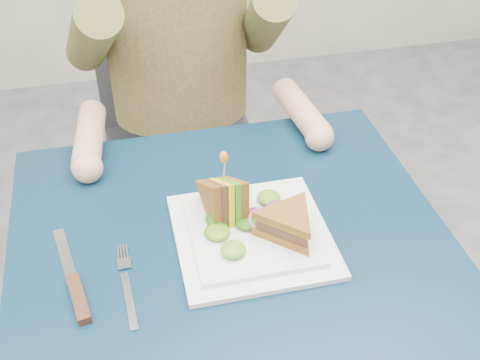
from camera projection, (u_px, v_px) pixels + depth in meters
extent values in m
cube|color=black|center=(236.00, 258.00, 1.01)|extent=(0.75, 0.75, 0.03)
cylinder|color=#595B5E|center=(76.00, 292.00, 1.43)|extent=(0.04, 0.04, 0.70)
cylinder|color=#595B5E|center=(331.00, 249.00, 1.54)|extent=(0.04, 0.04, 0.70)
cube|color=#47474C|center=(185.00, 157.00, 1.69)|extent=(0.42, 0.40, 0.04)
cube|color=#47474C|center=(169.00, 47.00, 1.67)|extent=(0.42, 0.03, 0.46)
cylinder|color=#47474C|center=(135.00, 268.00, 1.67)|extent=(0.02, 0.02, 0.43)
cylinder|color=#47474C|center=(260.00, 248.00, 1.73)|extent=(0.02, 0.02, 0.43)
cylinder|color=#47474C|center=(125.00, 192.00, 1.93)|extent=(0.02, 0.02, 0.43)
cylinder|color=#47474C|center=(234.00, 177.00, 1.99)|extent=(0.02, 0.02, 0.43)
cylinder|color=brown|center=(175.00, 17.00, 1.41)|extent=(0.34, 0.34, 0.52)
cylinder|color=brown|center=(91.00, 36.00, 1.30)|extent=(0.15, 0.39, 0.31)
cylinder|color=tan|center=(89.00, 137.00, 1.22)|extent=(0.08, 0.20, 0.06)
sphere|color=tan|center=(87.00, 168.00, 1.14)|extent=(0.06, 0.06, 0.06)
cylinder|color=brown|center=(266.00, 19.00, 1.36)|extent=(0.15, 0.39, 0.31)
cylinder|color=tan|center=(301.00, 111.00, 1.30)|extent=(0.08, 0.20, 0.06)
sphere|color=tan|center=(319.00, 137.00, 1.22)|extent=(0.06, 0.06, 0.06)
cube|color=white|center=(252.00, 236.00, 1.03)|extent=(0.26, 0.26, 0.01)
cube|color=white|center=(252.00, 231.00, 1.02)|extent=(0.21, 0.21, 0.01)
cube|color=silver|center=(129.00, 301.00, 0.92)|extent=(0.02, 0.12, 0.00)
cube|color=silver|center=(124.00, 264.00, 0.98)|extent=(0.02, 0.02, 0.00)
cube|color=silver|center=(118.00, 253.00, 1.00)|extent=(0.00, 0.03, 0.00)
cube|color=silver|center=(121.00, 252.00, 1.00)|extent=(0.00, 0.03, 0.00)
cube|color=silver|center=(124.00, 252.00, 1.00)|extent=(0.00, 0.03, 0.00)
cube|color=silver|center=(127.00, 251.00, 1.00)|extent=(0.00, 0.03, 0.00)
cube|color=silver|center=(65.00, 256.00, 1.00)|extent=(0.04, 0.14, 0.00)
cube|color=black|center=(79.00, 299.00, 0.92)|extent=(0.04, 0.10, 0.01)
cylinder|color=silver|center=(74.00, 284.00, 0.93)|extent=(0.01, 0.01, 0.00)
cylinder|color=silver|center=(82.00, 307.00, 0.89)|extent=(0.01, 0.01, 0.00)
cylinder|color=tan|center=(224.00, 171.00, 0.98)|extent=(0.01, 0.01, 0.06)
ellipsoid|color=orange|center=(224.00, 157.00, 0.97)|extent=(0.01, 0.01, 0.02)
torus|color=#9E4C7A|center=(260.00, 220.00, 1.02)|extent=(0.04, 0.04, 0.02)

